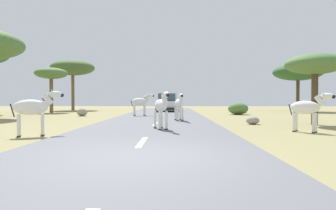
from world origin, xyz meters
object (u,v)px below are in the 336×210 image
(car_0, at_px, (166,102))
(bush_1, at_px, (242,110))
(zebra_3, at_px, (179,104))
(bush_4, at_px, (237,108))
(tree_6, at_px, (315,65))
(tree_5, at_px, (298,72))
(tree_2, at_px, (51,74))
(zebra_1, at_px, (307,108))
(zebra_2, at_px, (141,102))
(zebra_0, at_px, (161,106))
(rock_1, at_px, (253,120))
(zebra_4, at_px, (34,108))
(car_1, at_px, (168,103))
(rock_0, at_px, (82,112))
(bush_2, at_px, (304,110))
(bush_3, at_px, (238,109))
(tree_0, at_px, (73,68))

(car_0, bearing_deg, bush_1, -57.73)
(zebra_3, height_order, bush_4, zebra_3)
(tree_6, relative_size, bush_4, 3.96)
(zebra_3, distance_m, tree_5, 18.55)
(tree_2, distance_m, tree_6, 22.35)
(bush_1, bearing_deg, tree_6, -86.72)
(zebra_1, distance_m, bush_4, 21.03)
(zebra_2, distance_m, bush_1, 10.10)
(zebra_2, xyz_separation_m, zebra_3, (2.67, -4.89, -0.04))
(zebra_0, bearing_deg, tree_2, -73.80)
(zebra_2, height_order, tree_6, tree_6)
(bush_1, bearing_deg, rock_1, -100.50)
(zebra_3, distance_m, tree_6, 7.07)
(zebra_1, bearing_deg, zebra_0, -56.22)
(zebra_1, distance_m, zebra_4, 9.80)
(rock_1, bearing_deg, car_1, 107.38)
(zebra_4, bearing_deg, zebra_1, 72.16)
(zebra_0, relative_size, rock_1, 2.39)
(tree_6, height_order, rock_0, tree_6)
(zebra_1, xyz_separation_m, rock_1, (-1.09, 3.52, -0.72))
(bush_2, height_order, bush_3, bush_3)
(bush_2, xyz_separation_m, rock_0, (-18.00, -4.31, 0.01))
(car_1, distance_m, rock_0, 9.66)
(zebra_2, xyz_separation_m, rock_1, (6.27, -6.63, -0.83))
(bush_1, distance_m, bush_3, 3.04)
(zebra_1, height_order, tree_2, tree_2)
(tree_0, relative_size, bush_4, 6.49)
(zebra_2, bearing_deg, bush_4, 122.45)
(zebra_0, bearing_deg, bush_4, -128.59)
(tree_0, bearing_deg, bush_1, -20.48)
(zebra_2, xyz_separation_m, tree_2, (-9.03, 6.08, 2.55))
(zebra_0, xyz_separation_m, zebra_4, (-4.24, -1.79, -0.02))
(tree_6, relative_size, bush_3, 2.15)
(bush_2, distance_m, bush_3, 6.45)
(zebra_3, xyz_separation_m, car_1, (-0.89, 12.59, -0.14))
(rock_1, bearing_deg, zebra_2, 133.38)
(car_0, height_order, car_1, same)
(zebra_3, relative_size, car_0, 0.37)
(bush_1, height_order, rock_1, bush_1)
(rock_0, bearing_deg, zebra_4, -80.36)
(tree_6, height_order, bush_2, tree_6)
(car_1, distance_m, tree_6, 16.44)
(zebra_0, xyz_separation_m, bush_4, (7.38, 20.35, -0.71))
(zebra_2, relative_size, bush_1, 1.98)
(rock_0, bearing_deg, tree_2, 128.80)
(tree_2, xyz_separation_m, bush_3, (16.58, -3.56, -3.10))
(rock_0, xyz_separation_m, rock_1, (10.61, -6.88, -0.09))
(zebra_0, xyz_separation_m, zebra_3, (0.80, 4.68, 0.01))
(car_0, bearing_deg, zebra_0, -93.48)
(tree_0, height_order, bush_1, tree_0)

